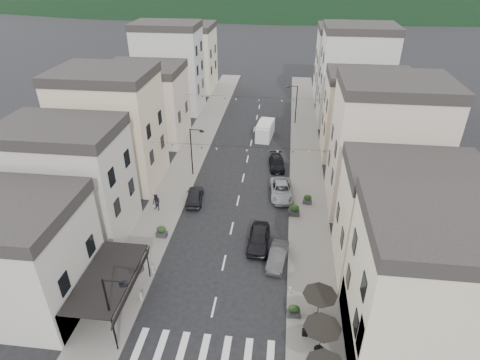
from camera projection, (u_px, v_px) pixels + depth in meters
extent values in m
cube|color=slate|center=(193.00, 152.00, 53.58)|extent=(4.00, 76.00, 0.12)
cube|color=slate|center=(306.00, 158.00, 52.04)|extent=(4.00, 76.00, 0.12)
cube|color=#B7B3A8|center=(0.00, 259.00, 29.21)|extent=(12.00, 8.00, 8.00)
cube|color=beige|center=(437.00, 296.00, 24.77)|extent=(10.00, 8.00, 10.00)
cube|color=black|center=(107.00, 277.00, 28.79)|extent=(3.60, 7.50, 0.15)
cube|color=black|center=(132.00, 284.00, 28.85)|extent=(0.34, 7.50, 0.99)
cylinder|color=black|center=(115.00, 334.00, 26.40)|extent=(0.10, 0.10, 3.20)
cylinder|color=black|center=(148.00, 263.00, 32.42)|extent=(0.10, 0.10, 3.20)
cube|color=#B7B3A8|center=(70.00, 186.00, 36.35)|extent=(10.00, 7.00, 10.00)
cube|color=#262323|center=(56.00, 129.00, 33.60)|extent=(10.20, 7.14, 1.00)
cube|color=#C8B596|center=(112.00, 132.00, 44.45)|extent=(10.00, 8.00, 12.00)
cube|color=#262323|center=(102.00, 74.00, 41.20)|extent=(10.20, 8.16, 1.00)
cube|color=beige|center=(147.00, 106.00, 55.39)|extent=(10.00, 8.00, 9.50)
cube|color=#262323|center=(143.00, 68.00, 52.77)|extent=(10.20, 8.16, 1.00)
cube|color=#A8A7A3|center=(170.00, 71.00, 64.84)|extent=(10.00, 7.00, 13.00)
cube|color=#262323|center=(166.00, 25.00, 61.34)|extent=(10.20, 7.14, 1.00)
cube|color=beige|center=(187.00, 60.00, 75.66)|extent=(10.00, 9.00, 11.00)
cube|color=#262323|center=(185.00, 26.00, 72.66)|extent=(10.20, 9.18, 1.00)
cube|color=beige|center=(405.00, 226.00, 31.90)|extent=(10.00, 7.00, 9.00)
cube|color=#262323|center=(419.00, 171.00, 29.40)|extent=(10.20, 7.14, 1.00)
cube|color=beige|center=(384.00, 152.00, 39.63)|extent=(10.00, 8.00, 12.50)
cube|color=#262323|center=(398.00, 84.00, 36.25)|extent=(10.20, 8.16, 1.00)
cube|color=#C8B596|center=(364.00, 119.00, 50.57)|extent=(10.00, 7.00, 10.00)
cube|color=#262323|center=(372.00, 76.00, 47.82)|extent=(10.20, 7.14, 1.00)
cube|color=#A8A7A3|center=(354.00, 79.00, 60.02)|extent=(10.00, 8.00, 13.50)
cube|color=#262323|center=(362.00, 28.00, 56.39)|extent=(10.20, 8.16, 1.00)
cube|color=#B7B3A8|center=(345.00, 66.00, 70.84)|extent=(10.00, 9.00, 11.50)
cube|color=#262323|center=(350.00, 28.00, 67.71)|extent=(10.20, 9.18, 1.00)
cylinder|color=black|center=(320.00, 342.00, 26.30)|extent=(0.06, 0.06, 2.30)
cone|color=black|center=(322.00, 330.00, 25.75)|extent=(2.50, 2.50, 0.55)
cylinder|color=black|center=(319.00, 349.00, 26.69)|extent=(0.70, 0.70, 0.04)
cylinder|color=black|center=(318.00, 309.00, 28.71)|extent=(0.06, 0.06, 2.30)
cone|color=black|center=(320.00, 298.00, 28.16)|extent=(2.50, 2.50, 0.55)
cylinder|color=black|center=(317.00, 316.00, 29.10)|extent=(0.70, 0.70, 0.04)
cylinder|color=black|center=(110.00, 313.00, 26.16)|extent=(0.14, 0.14, 6.00)
cylinder|color=black|center=(113.00, 281.00, 24.64)|extent=(1.40, 0.10, 0.10)
cylinder|color=black|center=(124.00, 284.00, 24.65)|extent=(0.56, 0.56, 0.08)
cylinder|color=black|center=(192.00, 153.00, 46.80)|extent=(0.14, 0.14, 6.00)
cylinder|color=black|center=(196.00, 130.00, 45.28)|extent=(1.40, 0.10, 0.10)
cylinder|color=black|center=(202.00, 131.00, 45.29)|extent=(0.56, 0.56, 0.08)
cylinder|color=black|center=(296.00, 105.00, 61.03)|extent=(0.14, 0.14, 6.00)
cylinder|color=black|center=(293.00, 86.00, 59.66)|extent=(1.40, 0.10, 0.10)
cylinder|color=black|center=(288.00, 87.00, 59.80)|extent=(0.56, 0.56, 0.08)
cylinder|color=gray|center=(141.00, 296.00, 30.85)|extent=(0.26, 0.26, 0.60)
cylinder|color=gray|center=(153.00, 270.00, 33.43)|extent=(0.26, 0.26, 0.60)
cylinder|color=gray|center=(290.00, 290.00, 31.40)|extent=(0.26, 0.26, 0.60)
cylinder|color=black|center=(239.00, 146.00, 41.24)|extent=(19.00, 0.02, 0.02)
cone|color=beige|center=(157.00, 144.00, 42.23)|extent=(0.28, 0.28, 0.24)
cone|color=navy|center=(172.00, 145.00, 42.11)|extent=(0.28, 0.28, 0.24)
cone|color=beige|center=(187.00, 147.00, 41.98)|extent=(0.28, 0.28, 0.24)
cone|color=navy|center=(202.00, 148.00, 41.85)|extent=(0.28, 0.28, 0.24)
cone|color=beige|center=(217.00, 149.00, 41.71)|extent=(0.28, 0.28, 0.24)
cone|color=navy|center=(232.00, 150.00, 41.56)|extent=(0.28, 0.28, 0.24)
cone|color=beige|center=(247.00, 151.00, 41.40)|extent=(0.28, 0.28, 0.24)
cone|color=navy|center=(262.00, 152.00, 41.23)|extent=(0.28, 0.28, 0.24)
cone|color=beige|center=(277.00, 152.00, 41.04)|extent=(0.28, 0.28, 0.24)
cone|color=navy|center=(293.00, 152.00, 40.85)|extent=(0.28, 0.28, 0.24)
cone|color=beige|center=(309.00, 152.00, 40.64)|extent=(0.28, 0.28, 0.24)
cone|color=navy|center=(325.00, 152.00, 40.44)|extent=(0.28, 0.28, 0.24)
cylinder|color=black|center=(253.00, 97.00, 55.00)|extent=(19.00, 0.02, 0.02)
cone|color=beige|center=(191.00, 96.00, 55.99)|extent=(0.28, 0.28, 0.24)
cone|color=navy|center=(202.00, 97.00, 55.87)|extent=(0.28, 0.28, 0.24)
cone|color=beige|center=(213.00, 98.00, 55.75)|extent=(0.28, 0.28, 0.24)
cone|color=navy|center=(225.00, 99.00, 55.61)|extent=(0.28, 0.28, 0.24)
cone|color=beige|center=(236.00, 100.00, 55.48)|extent=(0.28, 0.28, 0.24)
cone|color=navy|center=(247.00, 100.00, 55.32)|extent=(0.28, 0.28, 0.24)
cone|color=beige|center=(259.00, 101.00, 55.16)|extent=(0.28, 0.28, 0.24)
cone|color=navy|center=(270.00, 101.00, 54.99)|extent=(0.28, 0.28, 0.24)
cone|color=beige|center=(282.00, 101.00, 54.80)|extent=(0.28, 0.28, 0.24)
cone|color=navy|center=(294.00, 101.00, 54.61)|extent=(0.28, 0.28, 0.24)
cone|color=beige|center=(305.00, 101.00, 54.41)|extent=(0.28, 0.28, 0.24)
cone|color=navy|center=(317.00, 101.00, 54.20)|extent=(0.28, 0.28, 0.24)
imported|color=black|center=(259.00, 239.00, 36.40)|extent=(1.99, 4.72, 1.59)
imported|color=#323234|center=(278.00, 256.00, 34.49)|extent=(1.95, 4.22, 1.34)
imported|color=gray|center=(281.00, 190.00, 43.83)|extent=(2.91, 5.46, 1.46)
imported|color=black|center=(277.00, 163.00, 49.63)|extent=(2.23, 4.53, 1.27)
imported|color=black|center=(195.00, 196.00, 42.81)|extent=(2.17, 4.41, 1.45)
cube|color=silver|center=(265.00, 130.00, 57.49)|extent=(2.53, 5.25, 2.11)
cube|color=silver|center=(265.00, 125.00, 56.40)|extent=(2.30, 3.57, 0.53)
cylinder|color=black|center=(257.00, 140.00, 56.39)|extent=(0.34, 0.76, 0.74)
cylinder|color=black|center=(269.00, 141.00, 56.06)|extent=(0.34, 0.76, 0.74)
cylinder|color=black|center=(262.00, 129.00, 59.60)|extent=(0.34, 0.76, 0.74)
cylinder|color=black|center=(273.00, 130.00, 59.27)|extent=(0.34, 0.76, 0.74)
imported|color=black|center=(111.00, 269.00, 32.81)|extent=(0.68, 0.62, 1.57)
imported|color=black|center=(156.00, 202.00, 41.19)|extent=(1.11, 1.04, 1.82)
cube|color=#2E2F31|center=(137.00, 268.00, 33.71)|extent=(1.13, 0.90, 0.50)
ellipsoid|color=black|center=(136.00, 263.00, 33.44)|extent=(0.87, 0.56, 0.64)
cube|color=#2E2E30|center=(162.00, 234.00, 37.65)|extent=(1.04, 0.62, 0.50)
ellipsoid|color=black|center=(161.00, 230.00, 37.37)|extent=(0.89, 0.56, 0.64)
cube|color=#302F32|center=(294.00, 314.00, 29.46)|extent=(1.01, 0.61, 0.48)
ellipsoid|color=black|center=(294.00, 309.00, 29.19)|extent=(0.85, 0.54, 0.62)
cube|color=#2C2C2E|center=(294.00, 213.00, 40.63)|extent=(1.16, 0.67, 0.56)
ellipsoid|color=black|center=(294.00, 208.00, 40.32)|extent=(0.99, 0.63, 0.72)
cube|color=#333336|center=(307.00, 202.00, 42.57)|extent=(1.00, 0.64, 0.47)
ellipsoid|color=black|center=(308.00, 197.00, 42.31)|extent=(0.83, 0.53, 0.60)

